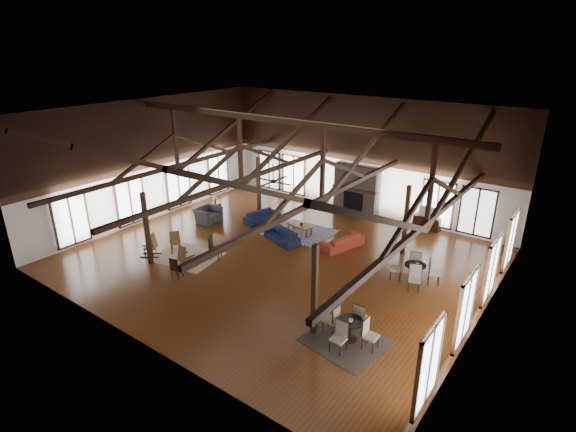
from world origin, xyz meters
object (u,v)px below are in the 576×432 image
Objects in this scene: armchair at (208,215)px; tv_console at (427,222)px; sofa_navy_front at (282,236)px; cafe_table_far at (415,270)px; sofa_orange at (342,241)px; cafe_table_near at (350,326)px; coffee_table at (300,226)px; sofa_navy_left at (262,217)px.

armchair reaches higher than tv_console.
cafe_table_far is (6.22, 0.09, 0.21)m from sofa_navy_front.
sofa_orange is at bearing 40.50° from sofa_navy_front.
sofa_navy_front is at bearing -50.78° from sofa_orange.
cafe_table_near is at bearing 48.63° from sofa_orange.
sofa_orange is 1.57× the size of coffee_table.
cafe_table_near is at bearing -30.78° from coffee_table.
coffee_table is 6.22m from tv_console.
coffee_table is at bearing 135.52° from cafe_table_near.
cafe_table_near reaches higher than sofa_orange.
tv_console reaches higher than sofa_orange.
sofa_orange reaches higher than sofa_navy_left.
sofa_navy_left is 0.88× the size of sofa_orange.
coffee_table is at bearing -78.16° from sofa_navy_left.
cafe_table_near reaches higher than sofa_navy_left.
cafe_table_near reaches higher than armchair.
tv_console is (9.17, 5.68, -0.06)m from armchair.
sofa_navy_front reaches higher than sofa_navy_left.
sofa_navy_front is at bearing -131.69° from tv_console.
cafe_table_far is at bearing -90.63° from armchair.
sofa_navy_left is 2.71m from armchair.
cafe_table_near is (5.84, -5.73, 0.07)m from coffee_table.
armchair is at bearing -148.02° from coffee_table.
armchair is at bearing 142.34° from sofa_navy_left.
sofa_navy_front is 1.05× the size of cafe_table_near.
sofa_orange is 1.79× the size of armchair.
cafe_table_far is at bearing 92.18° from sofa_orange.
coffee_table is at bearing 169.66° from cafe_table_far.
sofa_navy_left is 4.77m from sofa_orange.
sofa_navy_left is 10.12m from cafe_table_near.
coffee_table is at bearing -76.88° from sofa_orange.
tv_console is (-1.45, 5.28, -0.17)m from cafe_table_far.
sofa_navy_left reaches higher than coffee_table.
sofa_navy_front is 2.73m from sofa_orange.
coffee_table is 0.73× the size of cafe_table_near.
tv_console is (-1.23, 9.90, -0.16)m from cafe_table_near.
sofa_navy_front is 0.92× the size of sofa_orange.
cafe_table_near is 1.44× the size of tv_console.
cafe_table_far is at bearing 3.36° from coffee_table.
tv_console is at bearing 169.11° from sofa_orange.
cafe_table_far is 5.47m from tv_console.
cafe_table_far reaches higher than tv_console.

